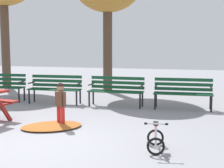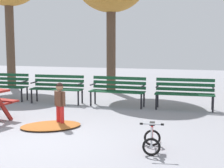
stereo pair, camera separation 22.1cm
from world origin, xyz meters
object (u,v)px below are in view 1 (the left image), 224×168
at_px(park_bench_right, 116,89).
at_px(park_bench_far_left, 1,85).
at_px(park_bench_far_right, 183,91).
at_px(kids_bicycle, 156,139).
at_px(child_standing, 61,101).
at_px(park_bench_left, 55,87).

bearing_deg(park_bench_right, park_bench_far_left, -179.89).
relative_size(park_bench_far_left, park_bench_far_right, 1.00).
height_order(park_bench_right, kids_bicycle, park_bench_right).
bearing_deg(park_bench_far_right, park_bench_right, -178.18).
bearing_deg(child_standing, park_bench_far_left, 141.13).
bearing_deg(child_standing, park_bench_left, 116.70).
bearing_deg(kids_bicycle, child_standing, 152.64).
relative_size(park_bench_far_left, park_bench_right, 1.01).
xyz_separation_m(park_bench_far_right, kids_bicycle, (-0.27, -3.80, -0.31)).
relative_size(park_bench_right, child_standing, 1.67).
distance_m(park_bench_far_left, park_bench_far_right, 5.70).
bearing_deg(park_bench_far_left, child_standing, -38.87).
xyz_separation_m(park_bench_far_left, park_bench_left, (1.90, -0.02, 0.00)).
height_order(park_bench_far_right, kids_bicycle, park_bench_far_right).
bearing_deg(park_bench_right, kids_bicycle, -66.45).
bearing_deg(park_bench_left, child_standing, -63.30).
bearing_deg(child_standing, kids_bicycle, -27.36).
bearing_deg(park_bench_far_left, kids_bicycle, -34.46).
distance_m(park_bench_far_left, park_bench_right, 3.81).
bearing_deg(child_standing, park_bench_right, 76.26).
distance_m(park_bench_right, park_bench_far_right, 1.90).
relative_size(park_bench_left, child_standing, 1.68).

